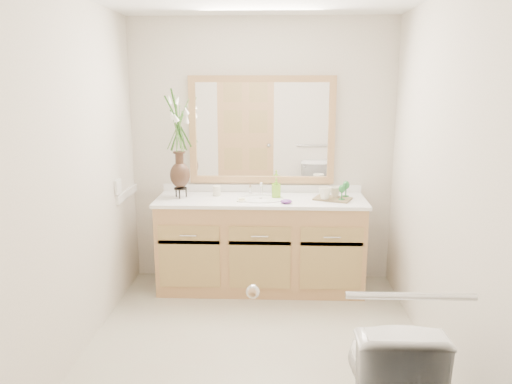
{
  "coord_description": "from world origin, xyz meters",
  "views": [
    {
      "loc": [
        0.12,
        -3.25,
        1.84
      ],
      "look_at": [
        -0.03,
        0.65,
        0.97
      ],
      "focal_mm": 35.0,
      "sensor_mm": 36.0,
      "label": 1
    }
  ],
  "objects_px": {
    "tumbler": "(217,191)",
    "tray": "(332,199)",
    "flower_vase": "(179,132)",
    "toilet": "(385,373)",
    "soap_bottle": "(276,188)"
  },
  "relations": [
    {
      "from": "soap_bottle",
      "to": "tumbler",
      "type": "bearing_deg",
      "value": 176.54
    },
    {
      "from": "soap_bottle",
      "to": "flower_vase",
      "type": "bearing_deg",
      "value": -176.75
    },
    {
      "from": "flower_vase",
      "to": "tray",
      "type": "distance_m",
      "value": 1.46
    },
    {
      "from": "toilet",
      "to": "soap_bottle",
      "type": "bearing_deg",
      "value": -74.24
    },
    {
      "from": "tray",
      "to": "tumbler",
      "type": "bearing_deg",
      "value": -164.4
    },
    {
      "from": "tumbler",
      "to": "tray",
      "type": "height_order",
      "value": "tumbler"
    },
    {
      "from": "toilet",
      "to": "flower_vase",
      "type": "height_order",
      "value": "flower_vase"
    },
    {
      "from": "toilet",
      "to": "tumbler",
      "type": "height_order",
      "value": "tumbler"
    },
    {
      "from": "flower_vase",
      "to": "tray",
      "type": "relative_size",
      "value": 2.78
    },
    {
      "from": "tray",
      "to": "flower_vase",
      "type": "bearing_deg",
      "value": -159.45
    },
    {
      "from": "tumbler",
      "to": "tray",
      "type": "xyz_separation_m",
      "value": [
        1.03,
        -0.11,
        -0.04
      ]
    },
    {
      "from": "flower_vase",
      "to": "tray",
      "type": "bearing_deg",
      "value": -1.34
    },
    {
      "from": "soap_bottle",
      "to": "tray",
      "type": "bearing_deg",
      "value": -9.81
    },
    {
      "from": "toilet",
      "to": "soap_bottle",
      "type": "relative_size",
      "value": 4.84
    },
    {
      "from": "tumbler",
      "to": "soap_bottle",
      "type": "bearing_deg",
      "value": -3.23
    }
  ]
}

